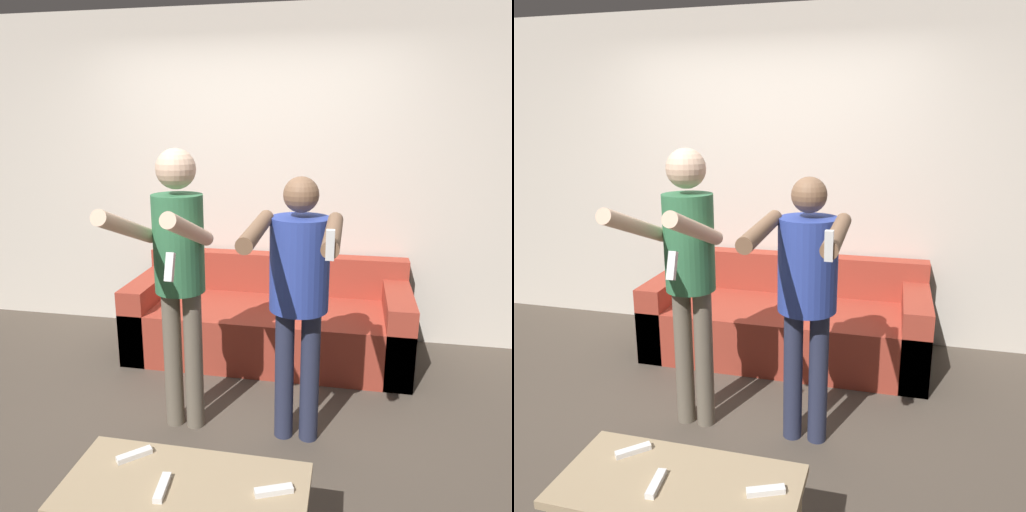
% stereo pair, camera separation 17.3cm
% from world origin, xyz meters
% --- Properties ---
extents(ground_plane, '(14.00, 14.00, 0.00)m').
position_xyz_m(ground_plane, '(0.00, 0.00, 0.00)').
color(ground_plane, '#4C4238').
extents(wall_back, '(6.40, 0.06, 2.70)m').
position_xyz_m(wall_back, '(0.00, 1.58, 1.35)').
color(wall_back, beige).
rests_on(wall_back, ground_plane).
extents(couch, '(2.16, 0.87, 0.75)m').
position_xyz_m(couch, '(0.23, 1.11, 0.26)').
color(couch, '#9E3828').
rests_on(couch, ground_plane).
extents(person_standing_left, '(0.41, 0.76, 1.68)m').
position_xyz_m(person_standing_left, '(-0.12, -0.00, 1.04)').
color(person_standing_left, '#6B6051').
rests_on(person_standing_left, ground_plane).
extents(person_standing_right, '(0.45, 0.75, 1.54)m').
position_xyz_m(person_standing_right, '(0.57, 0.00, 0.97)').
color(person_standing_right, '#282D47').
rests_on(person_standing_right, ground_plane).
extents(coffee_table, '(0.97, 0.46, 0.43)m').
position_xyz_m(coffee_table, '(0.24, -0.99, 0.38)').
color(coffee_table, tan).
rests_on(coffee_table, ground_plane).
extents(remote_near, '(0.05, 0.15, 0.02)m').
position_xyz_m(remote_near, '(0.16, -1.04, 0.44)').
color(remote_near, white).
rests_on(remote_near, coffee_table).
extents(remote_mid, '(0.15, 0.09, 0.02)m').
position_xyz_m(remote_mid, '(0.59, -0.97, 0.44)').
color(remote_mid, white).
rests_on(remote_mid, coffee_table).
extents(remote_far, '(0.13, 0.13, 0.02)m').
position_xyz_m(remote_far, '(-0.03, -0.87, 0.44)').
color(remote_far, white).
rests_on(remote_far, coffee_table).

